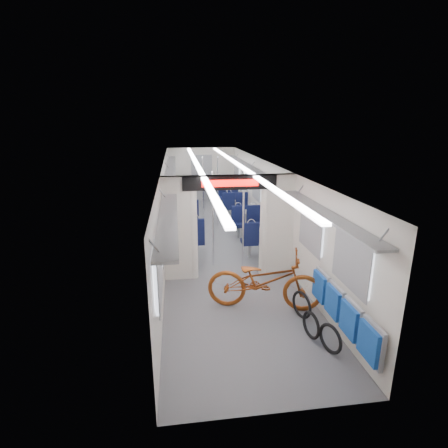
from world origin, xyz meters
name	(u,v)px	position (x,y,z in m)	size (l,w,h in m)	color
carriage	(219,195)	(0.00, -0.27, 1.50)	(12.00, 12.02, 2.31)	#515456
bicycle	(264,281)	(0.43, -3.54, 0.56)	(0.74, 2.13, 1.12)	#8C4014
flip_bench	(342,311)	(1.35, -4.78, 0.58)	(0.12, 2.15, 0.56)	gray
bike_hoop_a	(330,340)	(1.10, -4.97, 0.21)	(0.47, 0.47, 0.05)	black
bike_hoop_b	(311,326)	(0.95, -4.58, 0.21)	(0.46, 0.46, 0.05)	black
bike_hoop_c	(302,306)	(1.01, -3.97, 0.23)	(0.51, 0.51, 0.05)	black
seat_bay_near_left	(184,225)	(-0.93, 0.23, 0.57)	(0.96, 2.29, 1.17)	#0C1135
seat_bay_near_right	(252,228)	(0.94, -0.16, 0.52)	(0.88, 1.94, 1.06)	#0C1135
seat_bay_far_left	(182,203)	(-0.93, 3.10, 0.54)	(0.91, 2.07, 1.10)	#0C1135
seat_bay_far_right	(231,199)	(0.93, 3.64, 0.54)	(0.90, 2.02, 1.08)	#0C1135
stanchion_near_left	(213,220)	(-0.29, -1.40, 1.15)	(0.04, 0.04, 2.30)	silver
stanchion_near_right	(243,221)	(0.40, -1.58, 1.15)	(0.05, 0.05, 2.30)	silver
stanchion_far_left	(203,192)	(-0.25, 2.04, 1.15)	(0.04, 0.04, 2.30)	silver
stanchion_far_right	(218,192)	(0.22, 1.98, 1.15)	(0.05, 0.05, 2.30)	silver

